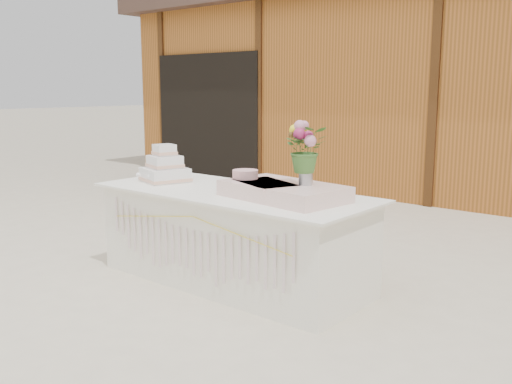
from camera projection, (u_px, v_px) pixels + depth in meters
ground at (233, 281)px, 4.79m from camera, size 80.00×80.00×0.00m
barn at (485, 83)px, 9.03m from camera, size 12.60×4.60×3.30m
cake_table at (232, 237)px, 4.72m from camera, size 2.40×1.00×0.77m
wedding_cake at (165, 169)px, 5.11m from camera, size 0.46×0.46×0.34m
pink_cake_stand at (245, 180)px, 4.54m from camera, size 0.26×0.26×0.19m
satin_runner at (283, 191)px, 4.32m from camera, size 1.00×0.66×0.12m
flower_vase at (306, 176)px, 4.22m from camera, size 0.10×0.10×0.14m
bouquet at (306, 143)px, 4.18m from camera, size 0.41×0.41×0.35m
loose_flowers at (157, 177)px, 5.30m from camera, size 0.27×0.39×0.02m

